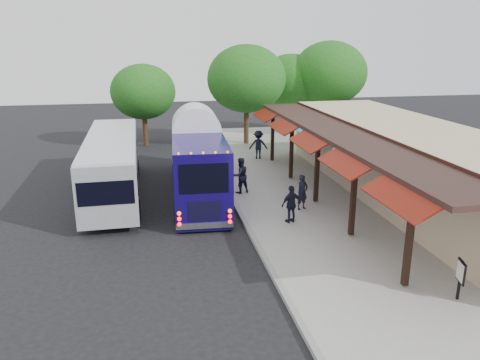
{
  "coord_description": "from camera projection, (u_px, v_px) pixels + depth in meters",
  "views": [
    {
      "loc": [
        -3.66,
        -15.7,
        7.44
      ],
      "look_at": [
        -0.05,
        2.89,
        1.8
      ],
      "focal_mm": 35.0,
      "sensor_mm": 36.0,
      "label": 1
    }
  ],
  "objects": [
    {
      "name": "ground",
      "position": [
        256.0,
        247.0,
        17.56
      ],
      "size": [
        90.0,
        90.0,
        0.0
      ],
      "primitive_type": "plane",
      "color": "black",
      "rests_on": "ground"
    },
    {
      "name": "ped_c",
      "position": [
        291.0,
        204.0,
        19.38
      ],
      "size": [
        1.01,
        0.64,
        1.6
      ],
      "primitive_type": "imported",
      "rotation": [
        0.0,
        0.0,
        3.43
      ],
      "color": "black",
      "rests_on": "sidewalk"
    },
    {
      "name": "curb",
      "position": [
        238.0,
        209.0,
        21.31
      ],
      "size": [
        0.2,
        40.0,
        0.16
      ],
      "primitive_type": "cube",
      "color": "gray",
      "rests_on": "ground"
    },
    {
      "name": "city_bus",
      "position": [
        113.0,
        163.0,
        23.17
      ],
      "size": [
        2.64,
        11.06,
        2.96
      ],
      "rotation": [
        0.0,
        0.0,
        0.02
      ],
      "color": "gray",
      "rests_on": "ground"
    },
    {
      "name": "ped_d",
      "position": [
        258.0,
        145.0,
        29.94
      ],
      "size": [
        1.29,
        0.91,
        1.83
      ],
      "primitive_type": "imported",
      "rotation": [
        0.0,
        0.0,
        2.93
      ],
      "color": "black",
      "rests_on": "sidewalk"
    },
    {
      "name": "ped_a",
      "position": [
        302.0,
        192.0,
        20.9
      ],
      "size": [
        0.69,
        0.58,
        1.6
      ],
      "primitive_type": "imported",
      "rotation": [
        0.0,
        0.0,
        0.41
      ],
      "color": "black",
      "rests_on": "sidewalk"
    },
    {
      "name": "ped_b",
      "position": [
        240.0,
        175.0,
        23.17
      ],
      "size": [
        1.02,
        0.89,
        1.79
      ],
      "primitive_type": "imported",
      "rotation": [
        0.0,
        0.0,
        3.43
      ],
      "color": "black",
      "rests_on": "sidewalk"
    },
    {
      "name": "tree_mid",
      "position": [
        291.0,
        81.0,
        37.75
      ],
      "size": [
        5.07,
        5.07,
        6.5
      ],
      "color": "#382314",
      "rests_on": "ground"
    },
    {
      "name": "tree_right",
      "position": [
        329.0,
        73.0,
        36.83
      ],
      "size": [
        5.86,
        5.86,
        7.51
      ],
      "color": "#382314",
      "rests_on": "ground"
    },
    {
      "name": "tree_left",
      "position": [
        246.0,
        79.0,
        33.43
      ],
      "size": [
        5.67,
        5.67,
        7.26
      ],
      "color": "#382314",
      "rests_on": "ground"
    },
    {
      "name": "station_shelter",
      "position": [
        409.0,
        163.0,
        22.33
      ],
      "size": [
        8.15,
        20.0,
        3.6
      ],
      "color": "#C7AC8A",
      "rests_on": "ground"
    },
    {
      "name": "sidewalk",
      "position": [
        340.0,
        202.0,
        22.21
      ],
      "size": [
        10.0,
        40.0,
        0.15
      ],
      "primitive_type": "cube",
      "color": "#9E9B93",
      "rests_on": "ground"
    },
    {
      "name": "tree_far",
      "position": [
        143.0,
        92.0,
        33.45
      ],
      "size": [
        4.63,
        4.63,
        5.93
      ],
      "color": "#382314",
      "rests_on": "ground"
    },
    {
      "name": "sign_board",
      "position": [
        461.0,
        274.0,
        13.51
      ],
      "size": [
        0.19,
        0.55,
        1.23
      ],
      "rotation": [
        0.0,
        0.0,
        -0.26
      ],
      "color": "black",
      "rests_on": "sidewalk"
    },
    {
      "name": "coach_bus",
      "position": [
        197.0,
        156.0,
        23.39
      ],
      "size": [
        2.9,
        11.17,
        3.54
      ],
      "rotation": [
        0.0,
        0.0,
        -0.05
      ],
      "color": "#120755",
      "rests_on": "ground"
    }
  ]
}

